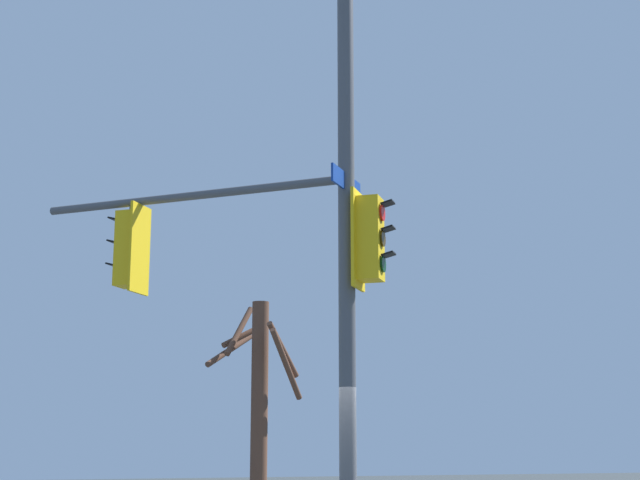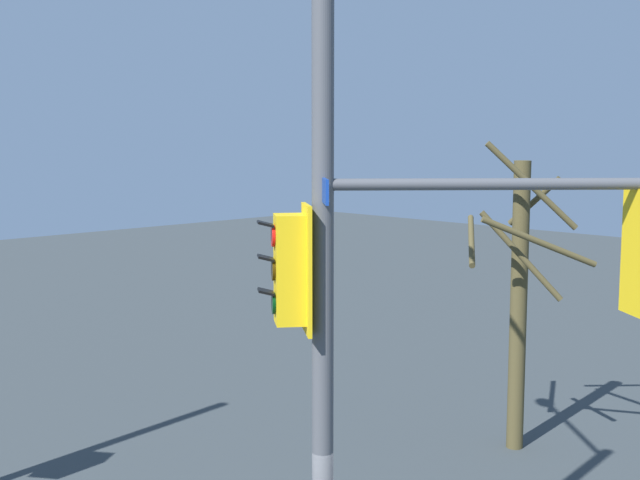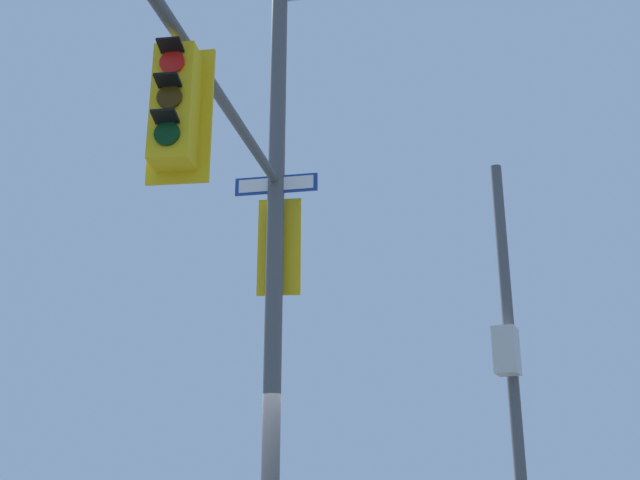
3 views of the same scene
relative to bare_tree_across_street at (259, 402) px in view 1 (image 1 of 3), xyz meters
name	(u,v)px [view 1 (image 1 of 3)]	position (x,y,z in m)	size (l,w,h in m)	color
main_signal_pole_assembly	(290,219)	(2.01, 8.41, 2.03)	(4.17, 5.88, 8.36)	#4C4F54
bare_tree_across_street	(259,402)	(0.00, 0.00, 0.00)	(2.20, 2.21, 4.87)	brown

